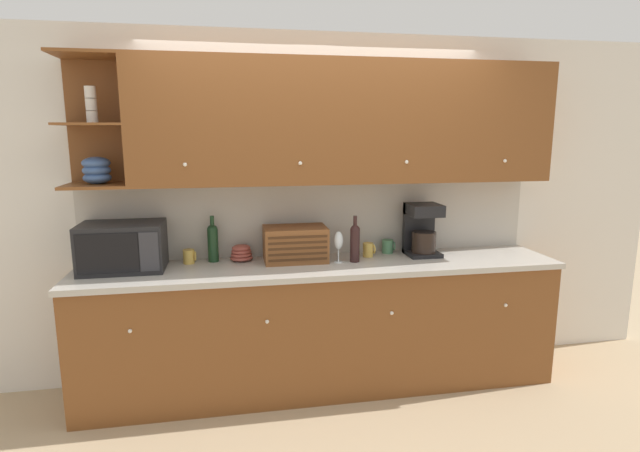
# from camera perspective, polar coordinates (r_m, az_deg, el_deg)

# --- Properties ---
(ground_plane) EXTENTS (24.00, 24.00, 0.00)m
(ground_plane) POSITION_cam_1_polar(r_m,az_deg,el_deg) (4.23, -0.55, -15.71)
(ground_plane) COLOR tan
(wall_back) EXTENTS (5.84, 0.06, 2.60)m
(wall_back) POSITION_cam_1_polar(r_m,az_deg,el_deg) (3.86, -0.66, 2.04)
(wall_back) COLOR silver
(wall_back) RESTS_ON ground_plane
(counter_unit) EXTENTS (3.46, 0.64, 0.95)m
(counter_unit) POSITION_cam_1_polar(r_m,az_deg,el_deg) (3.76, 0.26, -11.26)
(counter_unit) COLOR brown
(counter_unit) RESTS_ON ground_plane
(backsplash_panel) EXTENTS (3.44, 0.01, 0.57)m
(backsplash_panel) POSITION_cam_1_polar(r_m,az_deg,el_deg) (3.84, -0.57, 0.99)
(backsplash_panel) COLOR #B7B2A8
(backsplash_panel) RESTS_ON counter_unit
(upper_cabinets) EXTENTS (3.44, 0.40, 0.86)m
(upper_cabinets) POSITION_cam_1_polar(r_m,az_deg,el_deg) (3.64, 2.61, 11.71)
(upper_cabinets) COLOR brown
(upper_cabinets) RESTS_ON backsplash_panel
(microwave) EXTENTS (0.55, 0.37, 0.33)m
(microwave) POSITION_cam_1_polar(r_m,az_deg,el_deg) (3.66, -21.61, -2.22)
(microwave) COLOR black
(microwave) RESTS_ON counter_unit
(mug) EXTENTS (0.09, 0.08, 0.10)m
(mug) POSITION_cam_1_polar(r_m,az_deg,el_deg) (3.72, -14.71, -3.39)
(mug) COLOR gold
(mug) RESTS_ON counter_unit
(second_wine_bottle) EXTENTS (0.08, 0.08, 0.34)m
(second_wine_bottle) POSITION_cam_1_polar(r_m,az_deg,el_deg) (3.71, -12.15, -1.69)
(second_wine_bottle) COLOR #19381E
(second_wine_bottle) RESTS_ON counter_unit
(bowl_stack_on_counter) EXTENTS (0.17, 0.17, 0.12)m
(bowl_stack_on_counter) POSITION_cam_1_polar(r_m,az_deg,el_deg) (3.72, -8.98, -3.10)
(bowl_stack_on_counter) COLOR #9E473D
(bowl_stack_on_counter) RESTS_ON counter_unit
(bread_box) EXTENTS (0.46, 0.30, 0.25)m
(bread_box) POSITION_cam_1_polar(r_m,az_deg,el_deg) (3.66, -2.85, -2.06)
(bread_box) COLOR brown
(bread_box) RESTS_ON counter_unit
(wine_glass) EXTENTS (0.07, 0.07, 0.23)m
(wine_glass) POSITION_cam_1_polar(r_m,az_deg,el_deg) (3.61, 2.12, -1.78)
(wine_glass) COLOR silver
(wine_glass) RESTS_ON counter_unit
(wine_bottle) EXTENTS (0.07, 0.07, 0.34)m
(wine_bottle) POSITION_cam_1_polar(r_m,az_deg,el_deg) (3.63, 4.01, -1.77)
(wine_bottle) COLOR black
(wine_bottle) RESTS_ON counter_unit
(mug_blue_second) EXTENTS (0.09, 0.08, 0.11)m
(mug_blue_second) POSITION_cam_1_polar(r_m,az_deg,el_deg) (3.81, 5.57, -2.71)
(mug_blue_second) COLOR gold
(mug_blue_second) RESTS_ON counter_unit
(mug_patterned_third) EXTENTS (0.10, 0.09, 0.10)m
(mug_patterned_third) POSITION_cam_1_polar(r_m,az_deg,el_deg) (3.94, 7.77, -2.31)
(mug_patterned_third) COLOR #4C845B
(mug_patterned_third) RESTS_ON counter_unit
(coffee_maker) EXTENTS (0.24, 0.24, 0.40)m
(coffee_maker) POSITION_cam_1_polar(r_m,az_deg,el_deg) (3.90, 11.59, -0.38)
(coffee_maker) COLOR black
(coffee_maker) RESTS_ON counter_unit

